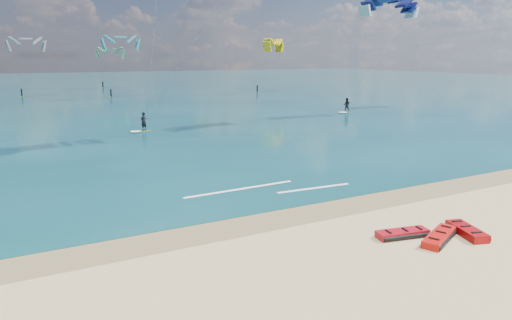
{
  "coord_description": "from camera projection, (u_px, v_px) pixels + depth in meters",
  "views": [
    {
      "loc": [
        -9.76,
        -14.45,
        7.5
      ],
      "look_at": [
        1.97,
        8.0,
        1.66
      ],
      "focal_mm": 32.0,
      "sensor_mm": 36.0,
      "label": 1
    }
  ],
  "objects": [
    {
      "name": "sea",
      "position": [
        62.0,
        87.0,
        108.39
      ],
      "size": [
        320.0,
        200.0,
        0.04
      ],
      "primitive_type": "cube",
      "color": "#0A383B",
      "rests_on": "ground"
    },
    {
      "name": "ground",
      "position": [
        114.0,
        121.0,
        53.11
      ],
      "size": [
        320.0,
        320.0,
        0.0
      ],
      "primitive_type": "plane",
      "color": "tan",
      "rests_on": "ground"
    },
    {
      "name": "distant_kites",
      "position": [
        34.0,
        67.0,
        84.86
      ],
      "size": [
        74.15,
        40.95,
        11.46
      ],
      "color": "#226994",
      "rests_on": "ground"
    },
    {
      "name": "kitesurfer_main",
      "position": [
        168.0,
        40.0,
        41.62
      ],
      "size": [
        10.47,
        9.08,
        17.13
      ],
      "rotation": [
        0.0,
        0.0,
        0.03
      ],
      "color": "#C9D318",
      "rests_on": "sea"
    },
    {
      "name": "packed_kite_right",
      "position": [
        466.0,
        235.0,
        19.48
      ],
      "size": [
        1.71,
        2.47,
        0.4
      ],
      "primitive_type": null,
      "rotation": [
        0.0,
        0.0,
        1.27
      ],
      "color": "#A10608",
      "rests_on": "ground"
    },
    {
      "name": "packed_kite_left",
      "position": [
        439.0,
        240.0,
        18.9
      ],
      "size": [
        2.94,
        2.08,
        0.37
      ],
      "primitive_type": null,
      "rotation": [
        0.0,
        0.0,
        0.43
      ],
      "color": "red",
      "rests_on": "ground"
    },
    {
      "name": "packed_kite_mid",
      "position": [
        402.0,
        237.0,
        19.26
      ],
      "size": [
        2.6,
        1.43,
        0.35
      ],
      "primitive_type": null,
      "rotation": [
        0.0,
        0.0,
        -0.2
      ],
      "color": "#B30C17",
      "rests_on": "ground"
    },
    {
      "name": "shoreline_foam",
      "position": [
        270.0,
        189.0,
        26.07
      ],
      "size": [
        9.61,
        2.33,
        0.01
      ],
      "color": "white",
      "rests_on": "ground"
    },
    {
      "name": "kitesurfer_far",
      "position": [
        369.0,
        47.0,
        58.36
      ],
      "size": [
        9.86,
        5.45,
        15.81
      ],
      "rotation": [
        0.0,
        0.0,
        0.37
      ],
      "color": "gold",
      "rests_on": "sea"
    },
    {
      "name": "wet_sand_strip",
      "position": [
        268.0,
        221.0,
        21.15
      ],
      "size": [
        320.0,
        2.4,
        0.01
      ],
      "primitive_type": "cube",
      "color": "olive",
      "rests_on": "ground"
    }
  ]
}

